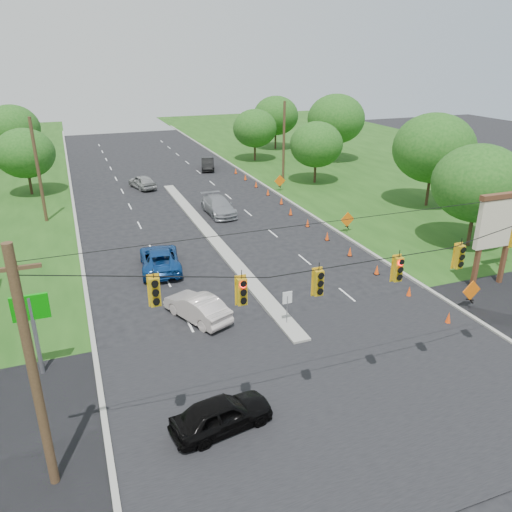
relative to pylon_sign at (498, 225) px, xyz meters
name	(u,v)px	position (x,y,z in m)	size (l,w,h in m)	color
ground	(341,389)	(-14.31, -6.20, -4.00)	(160.00, 160.00, 0.00)	black
grass_right	(505,203)	(15.69, 13.80, -4.00)	(40.00, 160.00, 0.06)	#1E4714
cross_street	(341,389)	(-14.31, -6.20, -4.00)	(160.00, 14.00, 0.02)	black
curb_left	(75,218)	(-24.41, 23.80, -4.00)	(0.25, 110.00, 0.16)	gray
curb_right	(281,197)	(-4.21, 23.80, -4.00)	(0.25, 110.00, 0.16)	gray
median	(211,237)	(-14.31, 14.80, -4.00)	(1.00, 34.00, 0.18)	gray
median_sign	(287,302)	(-14.31, -0.20, -2.54)	(0.55, 0.06, 2.05)	gray
signal_span	(361,300)	(-14.37, -7.20, 0.97)	(25.60, 0.32, 9.00)	#422D1C
utility_pole_far_left	(38,171)	(-26.81, 23.80, 0.50)	(0.28, 0.28, 9.00)	#422D1C
utility_pole_far_right	(284,143)	(-1.81, 28.80, 0.50)	(0.28, 0.28, 9.00)	#422D1C
pylon_sign	(498,225)	(0.00, 0.00, 0.00)	(5.90, 2.30, 6.12)	#59331E
cone_0	(448,318)	(-5.88, -3.20, -3.65)	(0.32, 0.32, 0.70)	#FC4A11
cone_1	(409,291)	(-5.88, 0.30, -3.65)	(0.32, 0.32, 0.70)	#FC4A11
cone_2	(377,270)	(-5.88, 3.80, -3.65)	(0.32, 0.32, 0.70)	#FC4A11
cone_3	(350,251)	(-5.88, 7.30, -3.65)	(0.32, 0.32, 0.70)	#FC4A11
cone_4	(327,236)	(-5.88, 10.80, -3.65)	(0.32, 0.32, 0.70)	#FC4A11
cone_5	(308,223)	(-5.88, 14.30, -3.65)	(0.32, 0.32, 0.70)	#FC4A11
cone_6	(291,211)	(-5.88, 17.80, -3.65)	(0.32, 0.32, 0.70)	#FC4A11
cone_7	(281,201)	(-5.28, 21.30, -3.65)	(0.32, 0.32, 0.70)	#FC4A11
cone_8	(268,192)	(-5.28, 24.80, -3.65)	(0.32, 0.32, 0.70)	#FC4A11
cone_9	(256,184)	(-5.28, 28.30, -3.65)	(0.32, 0.32, 0.70)	#FC4A11
cone_10	(245,177)	(-5.28, 31.80, -3.65)	(0.32, 0.32, 0.70)	#FC4A11
cone_11	(236,171)	(-5.28, 35.30, -3.65)	(0.32, 0.32, 0.70)	#FC4A11
work_sign_0	(471,291)	(-3.51, -2.20, -2.91)	(1.27, 0.58, 1.37)	black
work_sign_1	(347,220)	(-3.51, 11.80, -2.91)	(1.27, 0.58, 1.37)	black
work_sign_2	(280,181)	(-3.51, 25.80, -2.91)	(1.27, 0.58, 1.37)	black
tree_5	(25,153)	(-28.31, 33.80, 0.34)	(5.88, 5.88, 6.86)	black
tree_6	(12,128)	(-30.31, 48.80, 0.96)	(6.72, 6.72, 7.84)	black
tree_7	(478,183)	(3.69, 5.80, 0.96)	(6.72, 6.72, 7.84)	black
tree_8	(434,148)	(7.69, 15.80, 1.58)	(7.56, 7.56, 8.82)	black
tree_9	(316,145)	(1.69, 27.80, 0.34)	(5.88, 5.88, 6.86)	black
tree_10	(336,119)	(9.69, 37.80, 1.58)	(7.56, 7.56, 8.82)	black
tree_11	(276,116)	(5.69, 48.80, 0.96)	(6.72, 6.72, 7.84)	black
tree_12	(255,128)	(-0.31, 41.80, 0.34)	(5.88, 5.88, 6.86)	black
black_sedan	(222,414)	(-20.04, -6.68, -3.29)	(1.67, 4.16, 1.42)	black
white_sedan	(197,307)	(-18.72, 2.24, -3.27)	(1.55, 4.46, 1.47)	beige
blue_pickup	(160,259)	(-19.36, 9.86, -3.23)	(2.56, 5.56, 1.55)	navy
silver_car_far	(218,206)	(-11.96, 20.43, -3.21)	(2.21, 5.44, 1.58)	gray
silver_car_oncoming	(142,182)	(-17.07, 32.27, -3.26)	(1.75, 4.35, 1.48)	gray
dark_car_receding	(208,164)	(-7.87, 38.65, -3.28)	(1.54, 4.40, 1.45)	black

